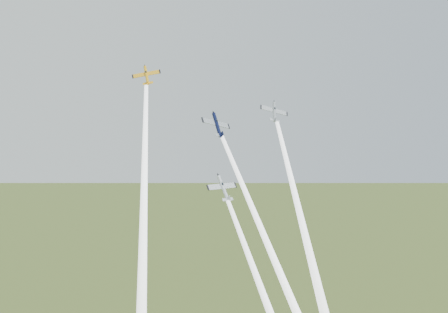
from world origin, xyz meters
TOP-DOWN VIEW (x-y plane):
  - plane_yellow at (-15.01, 6.34)m, footprint 6.90×6.52m
  - smoke_trail_yellow at (-20.20, -12.85)m, footprint 12.02×37.26m
  - plane_navy at (1.24, 2.10)m, footprint 8.94×8.78m
  - smoke_trail_navy at (7.92, -16.88)m, footprint 14.84×37.02m
  - plane_silver_right at (15.73, 0.32)m, footprint 9.05×5.50m
  - smoke_trail_silver_right at (14.51, -17.24)m, footprint 4.50×33.53m
  - plane_silver_low at (-1.73, -10.04)m, footprint 9.19×7.33m

SIDE VIEW (x-z plane):
  - smoke_trail_navy at x=7.92m, z-range 41.05..97.21m
  - smoke_trail_silver_right at x=14.51m, z-range 51.83..100.45m
  - smoke_trail_yellow at x=-20.20m, z-range 53.52..108.96m
  - plane_silver_low at x=-1.73m, z-range 81.56..88.92m
  - plane_navy at x=1.24m, z-range 94.60..103.93m
  - plane_silver_right at x=15.73m, z-range 98.33..106.69m
  - plane_yellow at x=-15.01m, z-range 107.29..114.75m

